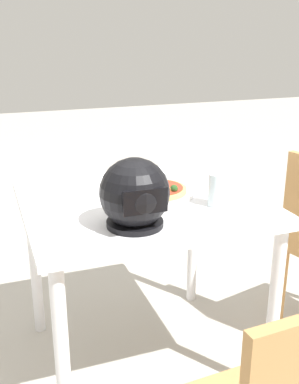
# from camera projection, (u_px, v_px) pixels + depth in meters

# --- Properties ---
(ground_plane) EXTENTS (14.00, 14.00, 0.00)m
(ground_plane) POSITION_uv_depth(u_px,v_px,m) (143.00, 356.00, 2.12)
(ground_plane) COLOR #B2ADA3
(dining_table) EXTENTS (0.94, 0.86, 0.76)m
(dining_table) POSITION_uv_depth(u_px,v_px,m) (142.00, 223.00, 1.91)
(dining_table) COLOR white
(dining_table) RESTS_ON ground
(pizza_plate) EXTENTS (0.31, 0.31, 0.01)m
(pizza_plate) POSITION_uv_depth(u_px,v_px,m) (157.00, 193.00, 1.92)
(pizza_plate) COLOR white
(pizza_plate) RESTS_ON dining_table
(pizza) EXTENTS (0.25, 0.25, 0.05)m
(pizza) POSITION_uv_depth(u_px,v_px,m) (157.00, 189.00, 1.91)
(pizza) COLOR tan
(pizza) RESTS_ON pizza_plate
(motorcycle_helmet) EXTENTS (0.24, 0.24, 0.24)m
(motorcycle_helmet) POSITION_uv_depth(u_px,v_px,m) (135.00, 195.00, 1.57)
(motorcycle_helmet) COLOR black
(motorcycle_helmet) RESTS_ON dining_table
(drinking_glass) EXTENTS (0.07, 0.07, 0.13)m
(drinking_glass) POSITION_uv_depth(u_px,v_px,m) (217.00, 190.00, 1.78)
(drinking_glass) COLOR silver
(drinking_glass) RESTS_ON dining_table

